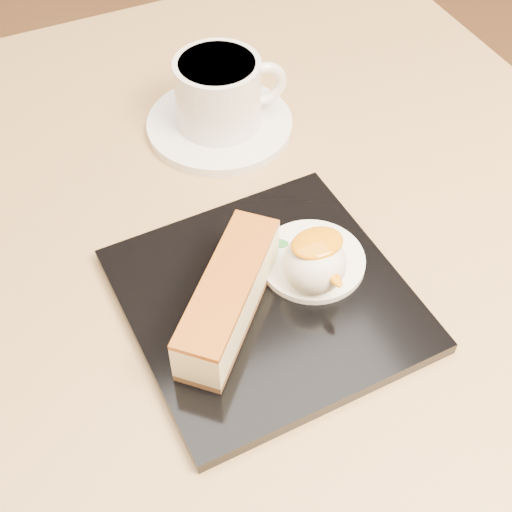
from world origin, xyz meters
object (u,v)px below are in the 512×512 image
dessert_plate (266,300)px  coffee_cup (220,91)px  cheesecake (229,297)px  ice_cream_scoop (314,263)px  table (228,329)px  saucer (220,125)px

dessert_plate → coffee_cup: 0.24m
cheesecake → ice_cream_scoop: 0.08m
table → saucer: (0.05, 0.13, 0.16)m
dessert_plate → cheesecake: bearing=-171.9°
ice_cream_scoop → coffee_cup: (0.02, 0.23, 0.01)m
ice_cream_scoop → saucer: bearing=86.4°
table → dessert_plate: 0.19m
cheesecake → ice_cream_scoop: size_ratio=2.48×
cheesecake → ice_cream_scoop: bearing=-46.4°
ice_cream_scoop → saucer: ice_cream_scoop is taller
cheesecake → saucer: 0.25m
saucer → coffee_cup: coffee_cup is taller
cheesecake → ice_cream_scoop: ice_cream_scoop is taller
dessert_plate → ice_cream_scoop: ice_cream_scoop is taller
table → saucer: saucer is taller
coffee_cup → cheesecake: bearing=-104.5°
coffee_cup → dessert_plate: bearing=-96.9°
cheesecake → saucer: cheesecake is taller
table → saucer: 0.22m
dessert_plate → coffee_cup: (0.06, 0.23, 0.04)m
saucer → cheesecake: bearing=-111.2°
cheesecake → saucer: bearing=22.5°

